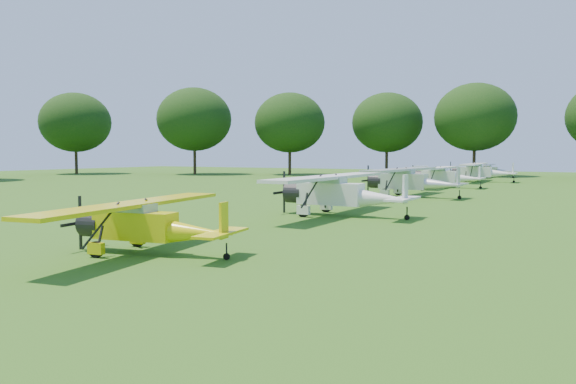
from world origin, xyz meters
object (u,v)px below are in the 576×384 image
object	(u,v)px
aircraft_3	(340,190)
aircraft_7	(490,169)
aircraft_2	(147,221)
aircraft_6	(480,170)
golf_cart	(419,175)
aircraft_5	(444,175)
aircraft_4	(410,179)

from	to	relation	value
aircraft_3	aircraft_7	xyz separation A→B (m)	(-1.09, 50.93, -0.24)
aircraft_2	aircraft_6	bearing A→B (deg)	80.09
aircraft_2	golf_cart	bearing A→B (deg)	88.07
aircraft_6	aircraft_7	xyz separation A→B (m)	(-1.06, 12.56, -0.23)
aircraft_7	aircraft_2	bearing A→B (deg)	-91.31
aircraft_5	golf_cart	xyz separation A→B (m)	(-6.44, 14.29, -0.65)
aircraft_4	aircraft_6	bearing A→B (deg)	91.74
aircraft_3	aircraft_6	distance (m)	38.37
aircraft_4	golf_cart	distance (m)	27.65
aircraft_3	aircraft_7	size ratio (longest dim) A/B	1.22
aircraft_7	golf_cart	distance (m)	12.27
aircraft_2	aircraft_3	size ratio (longest dim) A/B	0.81
golf_cart	aircraft_2	bearing A→B (deg)	-101.90
aircraft_6	golf_cart	size ratio (longest dim) A/B	5.11
aircraft_5	aircraft_6	world-z (taller)	aircraft_6
aircraft_6	aircraft_4	bearing A→B (deg)	-93.78
aircraft_3	aircraft_6	size ratio (longest dim) A/B	1.00
aircraft_3	aircraft_4	distance (m)	13.71
aircraft_5	aircraft_6	bearing A→B (deg)	85.71
aircraft_3	aircraft_6	bearing A→B (deg)	90.09
aircraft_2	golf_cart	distance (m)	53.72
aircraft_4	aircraft_6	size ratio (longest dim) A/B	1.03
golf_cart	aircraft_6	bearing A→B (deg)	-34.52
aircraft_3	aircraft_5	size ratio (longest dim) A/B	1.09
aircraft_4	aircraft_5	distance (m)	12.47
golf_cart	aircraft_4	bearing A→B (deg)	-94.24
aircraft_2	aircraft_7	xyz separation A→B (m)	(-0.11, 63.80, 0.02)
aircraft_2	aircraft_7	world-z (taller)	aircraft_7
aircraft_4	golf_cart	xyz separation A→B (m)	(-6.97, 26.75, -0.77)
aircraft_4	aircraft_6	distance (m)	24.67
aircraft_2	aircraft_7	distance (m)	63.80
aircraft_7	golf_cart	xyz separation A→B (m)	(-6.37, -10.48, -0.51)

